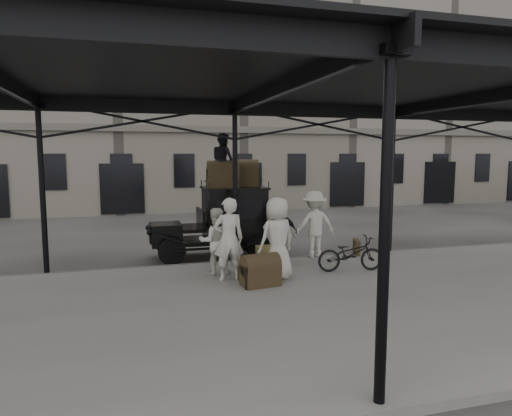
{
  "coord_description": "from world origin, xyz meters",
  "views": [
    {
      "loc": [
        -2.91,
        -10.51,
        3.21
      ],
      "look_at": [
        0.5,
        1.6,
        1.7
      ],
      "focal_mm": 32.0,
      "sensor_mm": 36.0,
      "label": 1
    }
  ],
  "objects_px": {
    "porter_official": "(281,232)",
    "steamer_trunk_roof_near": "(223,176)",
    "bicycle": "(350,254)",
    "porter_left": "(229,239)",
    "taxi": "(224,219)",
    "steamer_trunk_platform": "(260,272)"
  },
  "relations": [
    {
      "from": "porter_official",
      "to": "steamer_trunk_roof_near",
      "type": "relative_size",
      "value": 1.74
    },
    {
      "from": "porter_official",
      "to": "bicycle",
      "type": "bearing_deg",
      "value": 148.84
    },
    {
      "from": "porter_left",
      "to": "porter_official",
      "type": "bearing_deg",
      "value": -137.66
    },
    {
      "from": "taxi",
      "to": "bicycle",
      "type": "relative_size",
      "value": 2.09
    },
    {
      "from": "bicycle",
      "to": "steamer_trunk_roof_near",
      "type": "bearing_deg",
      "value": 50.25
    },
    {
      "from": "bicycle",
      "to": "steamer_trunk_platform",
      "type": "distance_m",
      "value": 2.72
    },
    {
      "from": "porter_official",
      "to": "steamer_trunk_platform",
      "type": "xyz_separation_m",
      "value": [
        -1.32,
        -2.4,
        -0.49
      ]
    },
    {
      "from": "taxi",
      "to": "porter_left",
      "type": "distance_m",
      "value": 3.19
    },
    {
      "from": "porter_left",
      "to": "steamer_trunk_platform",
      "type": "height_order",
      "value": "porter_left"
    },
    {
      "from": "taxi",
      "to": "bicycle",
      "type": "bearing_deg",
      "value": -49.69
    },
    {
      "from": "taxi",
      "to": "porter_official",
      "type": "distance_m",
      "value": 1.99
    },
    {
      "from": "porter_official",
      "to": "steamer_trunk_platform",
      "type": "height_order",
      "value": "porter_official"
    },
    {
      "from": "porter_left",
      "to": "taxi",
      "type": "bearing_deg",
      "value": -99.32
    },
    {
      "from": "porter_left",
      "to": "porter_official",
      "type": "relative_size",
      "value": 1.25
    },
    {
      "from": "steamer_trunk_roof_near",
      "to": "bicycle",
      "type": "bearing_deg",
      "value": -42.09
    },
    {
      "from": "bicycle",
      "to": "steamer_trunk_roof_near",
      "type": "distance_m",
      "value": 4.46
    },
    {
      "from": "porter_official",
      "to": "steamer_trunk_roof_near",
      "type": "bearing_deg",
      "value": -16.59
    },
    {
      "from": "taxi",
      "to": "bicycle",
      "type": "height_order",
      "value": "taxi"
    },
    {
      "from": "porter_left",
      "to": "steamer_trunk_roof_near",
      "type": "xyz_separation_m",
      "value": [
        0.46,
        2.89,
        1.36
      ]
    },
    {
      "from": "porter_official",
      "to": "porter_left",
      "type": "bearing_deg",
      "value": 63.99
    },
    {
      "from": "bicycle",
      "to": "steamer_trunk_roof_near",
      "type": "height_order",
      "value": "steamer_trunk_roof_near"
    },
    {
      "from": "bicycle",
      "to": "steamer_trunk_platform",
      "type": "relative_size",
      "value": 2.04
    }
  ]
}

